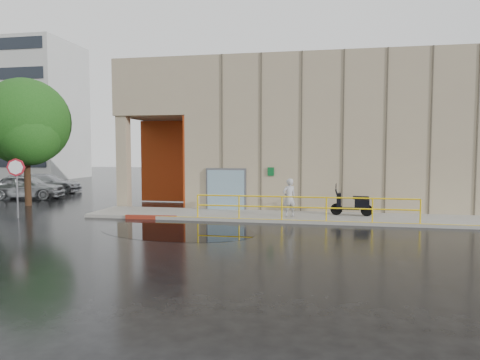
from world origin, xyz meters
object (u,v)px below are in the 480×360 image
(car_a, at_px, (26,187))
(car_c, at_px, (47,183))
(scooter, at_px, (352,197))
(stop_sign, at_px, (16,175))
(tree_near, at_px, (26,125))
(person, at_px, (289,198))
(red_curb, at_px, (151,217))

(car_a, distance_m, car_c, 3.93)
(scooter, distance_m, stop_sign, 15.64)
(scooter, bearing_deg, tree_near, -179.87)
(stop_sign, bearing_deg, tree_near, 127.53)
(car_c, height_order, tree_near, tree_near)
(stop_sign, height_order, car_c, stop_sign)
(person, relative_size, car_c, 0.36)
(car_c, xyz_separation_m, tree_near, (3.65, -6.98, 3.86))
(scooter, height_order, stop_sign, stop_sign)
(car_c, bearing_deg, red_curb, -145.80)
(car_a, relative_size, car_c, 0.96)
(person, distance_m, car_c, 20.72)
(scooter, xyz_separation_m, red_curb, (-9.11, -1.76, -0.90))
(stop_sign, bearing_deg, car_a, 131.23)
(person, xyz_separation_m, stop_sign, (-12.55, -1.72, 0.99))
(car_c, bearing_deg, scooter, -127.65)
(car_c, relative_size, tree_near, 0.68)
(tree_near, bearing_deg, scooter, -4.63)
(person, relative_size, stop_sign, 0.62)
(scooter, bearing_deg, car_a, 171.87)
(stop_sign, bearing_deg, person, 14.66)
(stop_sign, relative_size, red_curb, 1.16)
(red_curb, bearing_deg, stop_sign, -172.99)
(scooter, distance_m, car_a, 20.83)
(stop_sign, relative_size, tree_near, 0.39)
(person, xyz_separation_m, car_c, (-18.55, 9.23, -0.31))
(person, bearing_deg, car_a, -47.82)
(red_curb, height_order, car_c, car_c)
(red_curb, bearing_deg, car_c, 140.38)
(stop_sign, bearing_deg, car_c, 125.60)
(car_a, height_order, tree_near, tree_near)
(red_curb, relative_size, tree_near, 0.33)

